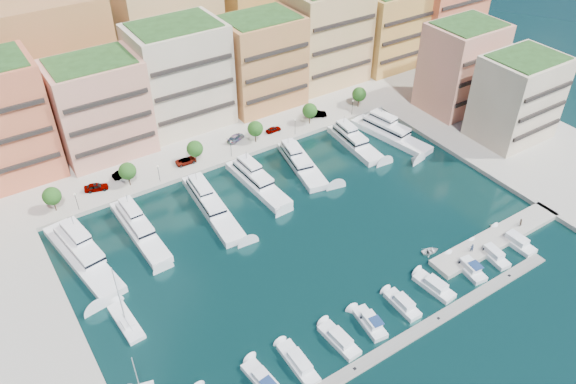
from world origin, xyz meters
name	(u,v)px	position (x,y,z in m)	size (l,w,h in m)	color
ground	(307,233)	(0.00, 0.00, 0.00)	(400.00, 400.00, 0.00)	black
north_quay	(177,107)	(0.00, 62.00, 0.00)	(220.00, 64.00, 2.00)	#9E998E
east_quay	(540,157)	(62.00, -8.00, 0.00)	(34.00, 76.00, 2.00)	#9E998E
hillside	(117,47)	(0.00, 110.00, 0.00)	(240.00, 40.00, 58.00)	#213716
south_pontoon	(398,344)	(-3.00, -30.00, 0.00)	(72.00, 2.20, 0.35)	gray
finger_pier	(496,240)	(30.00, -22.00, 0.00)	(32.00, 5.00, 2.00)	#9E998E
apartment_2	(100,107)	(-23.00, 49.99, 12.31)	(20.00, 15.50, 22.80)	#E18D7D
apartment_3	(180,76)	(-2.00, 51.99, 13.81)	(22.00, 16.50, 25.80)	beige
apartment_4	(262,61)	(20.00, 49.99, 12.81)	(20.00, 15.50, 23.80)	#CB7C4C
apartment_5	(325,35)	(42.00, 51.99, 14.31)	(22.00, 16.50, 26.80)	#E4AB78
apartment_6	(389,28)	(64.00, 49.99, 12.31)	(20.00, 15.50, 22.80)	#C58C48
apartment_7	(443,14)	(84.00, 47.99, 13.31)	(22.00, 16.50, 24.80)	#DA6748
apartment_east_a	(461,66)	(62.00, 19.99, 12.31)	(18.00, 14.50, 22.80)	#E18D7D
apartment_east_b	(517,98)	(62.00, 1.99, 11.31)	(18.00, 14.50, 20.80)	beige
backblock_1	(58,57)	(-25.00, 74.00, 16.00)	(26.00, 18.00, 30.00)	#CB7C4C
backblock_2	(169,32)	(5.00, 74.00, 16.00)	(26.00, 18.00, 30.00)	#E4AB78
backblock_3	(263,11)	(35.00, 74.00, 16.00)	(26.00, 18.00, 30.00)	#C58C48
tree_0	(52,196)	(-40.00, 33.50, 4.74)	(3.80, 3.80, 5.65)	#473323
tree_1	(127,171)	(-24.00, 33.50, 4.74)	(3.80, 3.80, 5.65)	#473323
tree_2	(195,149)	(-8.00, 33.50, 4.74)	(3.80, 3.80, 5.65)	#473323
tree_3	(255,129)	(8.00, 33.50, 4.74)	(3.80, 3.80, 5.65)	#473323
tree_4	(310,111)	(24.00, 33.50, 4.74)	(3.80, 3.80, 5.65)	#473323
tree_5	(359,94)	(40.00, 33.50, 4.74)	(3.80, 3.80, 5.65)	#473323
lamppost_0	(76,199)	(-36.00, 31.20, 3.83)	(0.30, 0.30, 4.20)	black
lamppost_1	(158,171)	(-18.00, 31.20, 3.83)	(0.30, 0.30, 4.20)	black
lamppost_2	(231,146)	(0.00, 31.20, 3.83)	(0.30, 0.30, 4.20)	black
lamppost_3	(295,124)	(18.00, 31.20, 3.83)	(0.30, 0.30, 4.20)	black
lamppost_4	(352,105)	(36.00, 31.20, 3.83)	(0.30, 0.30, 4.20)	black
yacht_0	(81,254)	(-39.71, 17.66, 1.21)	(8.56, 25.22, 7.30)	white
yacht_1	(138,228)	(-27.89, 18.91, 1.09)	(4.77, 22.00, 7.30)	white
yacht_2	(210,203)	(-12.42, 17.82, 1.21)	(6.53, 24.70, 7.30)	white
yacht_3	(256,180)	(-0.24, 19.66, 1.21)	(5.31, 20.55, 7.30)	white
yacht_4	(301,163)	(12.02, 20.00, 1.09)	(8.58, 20.12, 7.30)	white
yacht_5	(353,141)	(28.02, 20.62, 1.21)	(6.23, 18.64, 7.30)	white
yacht_6	(388,132)	(37.80, 18.84, 1.21)	(8.70, 22.68, 7.30)	white
cruiser_1	(265,383)	(-24.92, -24.62, 0.57)	(3.51, 9.15, 2.66)	white
cruiser_2	(299,364)	(-18.82, -24.60, 0.55)	(2.80, 9.00, 2.55)	white
cruiser_3	(339,340)	(-10.83, -24.59, 0.55)	(3.16, 8.15, 2.55)	white
cruiser_4	(370,323)	(-4.43, -24.60, 0.57)	(3.52, 7.54, 2.66)	white
cruiser_5	(403,305)	(2.85, -24.58, 0.55)	(2.73, 7.24, 2.55)	white
cruiser_6	(434,287)	(10.43, -24.59, 0.55)	(3.51, 8.07, 2.55)	white
cruiser_7	(468,268)	(19.03, -24.60, 0.57)	(3.76, 8.18, 2.66)	white
cruiser_8	(491,254)	(25.42, -24.59, 0.55)	(3.34, 8.29, 2.55)	white
cruiser_9	(515,241)	(32.10, -24.59, 0.55)	(2.89, 8.68, 2.55)	white
sailboat_1	(126,323)	(-38.26, -1.99, 0.31)	(3.35, 9.67, 13.20)	white
tender_0	(430,251)	(16.57, -17.44, 0.36)	(2.49, 3.49, 0.72)	white
tender_3	(493,225)	(32.45, -19.00, 0.41)	(1.34, 1.55, 0.82)	beige
car_0	(96,187)	(-30.73, 35.74, 1.86)	(2.03, 5.05, 1.72)	gray
car_1	(123,174)	(-24.13, 37.39, 1.78)	(1.66, 4.76, 1.57)	gray
car_2	(186,161)	(-10.10, 34.42, 1.68)	(2.26, 4.91, 1.37)	gray
car_3	(236,138)	(4.28, 36.81, 1.75)	(2.10, 5.16, 1.50)	gray
car_4	(273,129)	(14.14, 35.20, 1.68)	(1.60, 3.96, 1.35)	gray
car_5	(317,114)	(27.63, 35.29, 1.84)	(1.77, 5.07, 1.67)	gray
person_0	(472,248)	(22.38, -22.18, 1.94)	(0.68, 0.45, 1.88)	#26334C
person_1	(520,222)	(36.14, -22.32, 1.87)	(0.85, 0.66, 1.74)	brown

